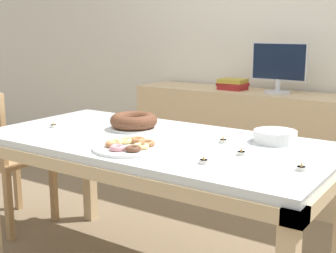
{
  "coord_description": "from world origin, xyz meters",
  "views": [
    {
      "loc": [
        1.33,
        -1.87,
        1.32
      ],
      "look_at": [
        0.04,
        0.05,
        0.83
      ],
      "focal_mm": 50.0,
      "sensor_mm": 36.0,
      "label": 1
    }
  ],
  "objects": [
    {
      "name": "wall_back",
      "position": [
        0.0,
        1.78,
        1.3
      ],
      "size": [
        8.0,
        0.1,
        2.6
      ],
      "primitive_type": "cube",
      "color": "silver",
      "rests_on": "ground"
    },
    {
      "name": "dining_table",
      "position": [
        0.0,
        0.0,
        0.69
      ],
      "size": [
        1.82,
        0.92,
        0.77
      ],
      "color": "silver",
      "rests_on": "ground"
    },
    {
      "name": "chair",
      "position": [
        -1.23,
        -0.03,
        0.52
      ],
      "size": [
        0.43,
        0.43,
        0.94
      ],
      "color": "tan",
      "rests_on": "ground"
    },
    {
      "name": "sideboard",
      "position": [
        0.0,
        1.48,
        0.42
      ],
      "size": [
        2.18,
        0.44,
        0.84
      ],
      "color": "#D1B284",
      "rests_on": "ground"
    },
    {
      "name": "computer_monitor",
      "position": [
        0.07,
        1.48,
        1.03
      ],
      "size": [
        0.42,
        0.2,
        0.38
      ],
      "color": "silver",
      "rests_on": "sideboard"
    },
    {
      "name": "book_stack",
      "position": [
        -0.3,
        1.48,
        0.88
      ],
      "size": [
        0.23,
        0.18,
        0.08
      ],
      "color": "maroon",
      "rests_on": "sideboard"
    },
    {
      "name": "cake_chocolate_round",
      "position": [
        -0.23,
        0.12,
        0.82
      ],
      "size": [
        0.26,
        0.26,
        0.09
      ],
      "color": "white",
      "rests_on": "dining_table"
    },
    {
      "name": "pastry_platter",
      "position": [
        0.02,
        -0.24,
        0.79
      ],
      "size": [
        0.33,
        0.33,
        0.04
      ],
      "color": "white",
      "rests_on": "dining_table"
    },
    {
      "name": "plate_stack",
      "position": [
        0.53,
        0.26,
        0.8
      ],
      "size": [
        0.21,
        0.21,
        0.06
      ],
      "color": "white",
      "rests_on": "dining_table"
    },
    {
      "name": "tealight_near_cakes",
      "position": [
        0.42,
        -0.25,
        0.78
      ],
      "size": [
        0.04,
        0.04,
        0.04
      ],
      "color": "silver",
      "rests_on": "dining_table"
    },
    {
      "name": "tealight_right_edge",
      "position": [
        0.79,
        -0.12,
        0.78
      ],
      "size": [
        0.04,
        0.04,
        0.04
      ],
      "color": "silver",
      "rests_on": "dining_table"
    },
    {
      "name": "tealight_left_edge",
      "position": [
        0.49,
        -0.04,
        0.78
      ],
      "size": [
        0.04,
        0.04,
        0.04
      ],
      "color": "silver",
      "rests_on": "dining_table"
    },
    {
      "name": "tealight_centre",
      "position": [
        -0.63,
        -0.1,
        0.78
      ],
      "size": [
        0.04,
        0.04,
        0.04
      ],
      "color": "silver",
      "rests_on": "dining_table"
    },
    {
      "name": "tealight_near_front",
      "position": [
        0.32,
        0.11,
        0.78
      ],
      "size": [
        0.04,
        0.04,
        0.04
      ],
      "color": "silver",
      "rests_on": "dining_table"
    }
  ]
}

